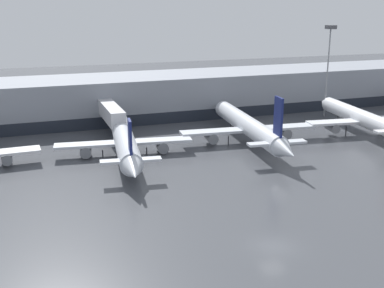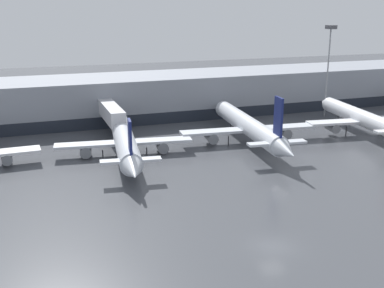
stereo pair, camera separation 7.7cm
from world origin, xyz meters
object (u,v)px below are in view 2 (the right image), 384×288
(parked_jet_3, at_px, (249,126))
(parked_jet_4, at_px, (362,118))
(parked_jet_1, at_px, (124,139))
(traffic_cone_3, at_px, (129,164))
(apron_light_mast_2, at_px, (330,46))

(parked_jet_3, xyz_separation_m, parked_jet_4, (22.43, -2.39, 0.22))
(parked_jet_1, bearing_deg, traffic_cone_3, -177.43)
(parked_jet_4, xyz_separation_m, apron_light_mast_2, (2.58, 15.72, 12.12))
(traffic_cone_3, bearing_deg, apron_light_mast_2, 21.89)
(traffic_cone_3, xyz_separation_m, apron_light_mast_2, (47.88, 19.24, 14.90))
(parked_jet_4, bearing_deg, parked_jet_1, 94.51)
(parked_jet_1, height_order, parked_jet_4, parked_jet_4)
(parked_jet_3, relative_size, traffic_cone_3, 48.17)
(parked_jet_1, distance_m, parked_jet_4, 44.86)
(parked_jet_3, bearing_deg, apron_light_mast_2, -56.37)
(traffic_cone_3, bearing_deg, parked_jet_1, 85.11)
(parked_jet_3, xyz_separation_m, traffic_cone_3, (-22.87, -5.90, -2.55))
(parked_jet_4, relative_size, apron_light_mast_2, 1.69)
(parked_jet_3, height_order, apron_light_mast_2, apron_light_mast_2)
(parked_jet_4, bearing_deg, parked_jet_3, 91.51)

